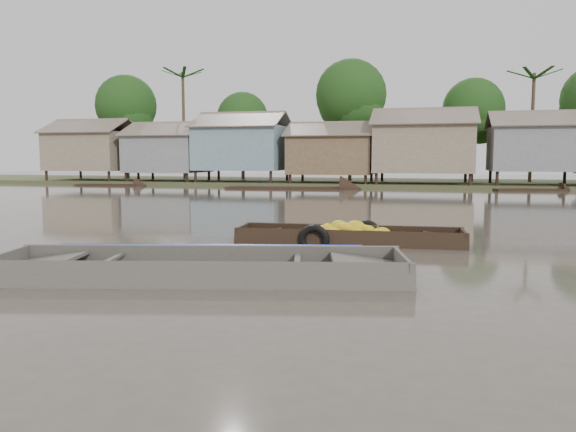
# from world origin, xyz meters

# --- Properties ---
(ground) EXTENTS (120.00, 120.00, 0.00)m
(ground) POSITION_xyz_m (0.00, 0.00, 0.00)
(ground) COLOR #4B4439
(ground) RESTS_ON ground
(riverbank) EXTENTS (120.00, 12.47, 10.22)m
(riverbank) POSITION_xyz_m (3.03, 31.86, 3.07)
(riverbank) COLOR #384723
(riverbank) RESTS_ON ground
(banana_boat) EXTENTS (5.45, 1.59, 0.76)m
(banana_boat) POSITION_xyz_m (1.00, 3.08, 0.15)
(banana_boat) COLOR black
(banana_boat) RESTS_ON ground
(viewer_boat) EXTENTS (7.16, 3.26, 0.56)m
(viewer_boat) POSITION_xyz_m (-0.81, -1.37, 0.05)
(viewer_boat) COLOR #49443E
(viewer_boat) RESTS_ON ground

